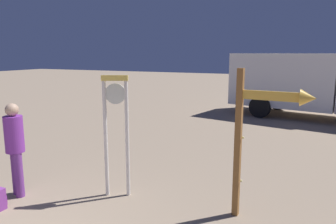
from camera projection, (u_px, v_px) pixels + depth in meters
The scene contains 4 objects.
standing_clock at pixel (116, 124), 5.96m from camera, with size 0.48×0.26×2.30m.
arrow_sign at pixel (263, 124), 4.98m from camera, with size 1.17×0.27×2.46m.
person_near_clock at pixel (15, 145), 6.02m from camera, with size 0.34×0.34×1.78m.
box_truck_near at pixel (305, 82), 13.51m from camera, with size 6.68×3.74×2.68m.
Camera 1 is at (3.43, -2.02, 2.69)m, focal length 34.44 mm.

